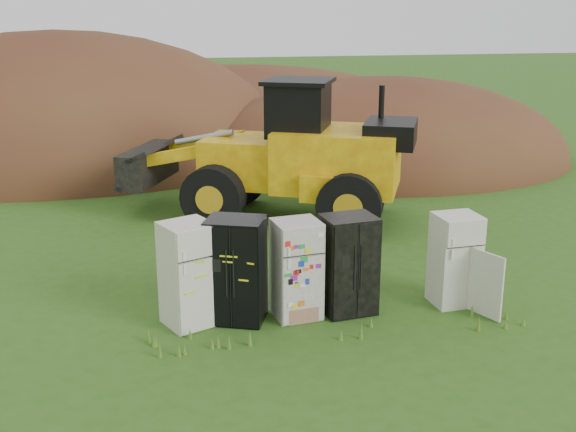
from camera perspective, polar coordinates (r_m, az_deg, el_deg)
name	(u,v)px	position (r m, az deg, el deg)	size (l,w,h in m)	color
ground	(328,313)	(12.83, 3.22, -7.63)	(120.00, 120.00, 0.00)	#2A5516
fridge_leftmost	(188,274)	(12.19, -7.88, -4.57)	(0.79, 0.76, 1.78)	silver
fridge_black_side	(236,270)	(12.25, -4.13, -4.28)	(0.94, 0.75, 1.81)	black
fridge_sticker	(296,269)	(12.38, 0.68, -4.22)	(0.77, 0.71, 1.72)	silver
fridge_dark_mid	(348,265)	(12.60, 4.79, -3.85)	(0.89, 0.73, 1.75)	black
fridge_open_door	(455,259)	(13.25, 13.05, -3.37)	(0.76, 0.70, 1.67)	silver
wheel_loader	(264,149)	(17.96, -1.91, 5.29)	(7.19, 2.91, 3.48)	yellow
dirt_mound_right	(382,161)	(24.96, 7.45, 4.31)	(13.07, 9.58, 5.72)	#4C2718
dirt_mound_left	(64,157)	(26.65, -17.28, 4.48)	(16.06, 12.04, 8.71)	#4C2718
dirt_mound_back	(239,133)	(30.33, -3.90, 6.59)	(18.03, 12.02, 5.54)	#4C2718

